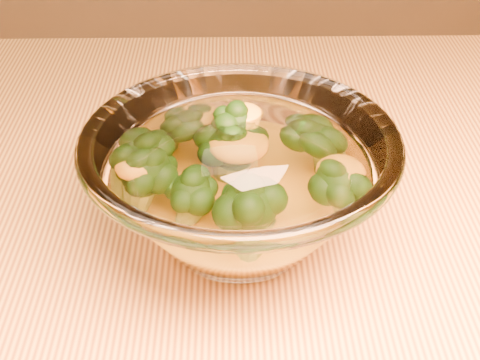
% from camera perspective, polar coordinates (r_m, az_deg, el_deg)
% --- Properties ---
extents(table, '(1.20, 0.80, 0.75)m').
position_cam_1_polar(table, '(0.61, -0.19, -12.21)').
color(table, gold).
rests_on(table, ground).
extents(glass_bowl, '(0.24, 0.24, 0.10)m').
position_cam_1_polar(glass_bowl, '(0.51, -0.00, -0.47)').
color(glass_bowl, white).
rests_on(glass_bowl, table).
extents(cheese_sauce, '(0.12, 0.12, 0.03)m').
position_cam_1_polar(cheese_sauce, '(0.52, 0.00, -2.43)').
color(cheese_sauce, '#FFAB15').
rests_on(cheese_sauce, glass_bowl).
extents(broccoli_heap, '(0.18, 0.15, 0.07)m').
position_cam_1_polar(broccoli_heap, '(0.50, -0.82, 0.87)').
color(broccoli_heap, black).
rests_on(broccoli_heap, cheese_sauce).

